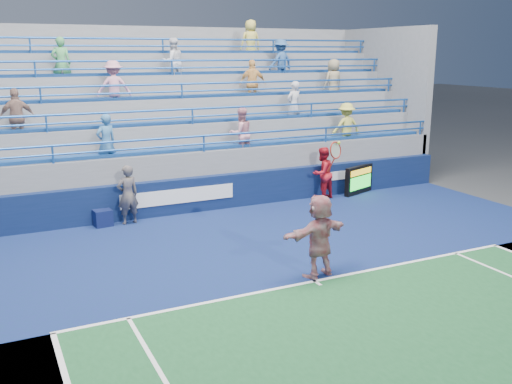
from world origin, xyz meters
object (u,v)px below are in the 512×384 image
judge_chair (102,217)px  tennis_player (319,236)px  line_judge (128,195)px  ball_girl (322,173)px  serve_speed_board (359,180)px

judge_chair → tennis_player: size_ratio=0.29×
line_judge → ball_girl: size_ratio=0.98×
tennis_player → ball_girl: size_ratio=1.70×
serve_speed_board → tennis_player: size_ratio=0.47×
judge_chair → line_judge: size_ratio=0.50×
serve_speed_board → ball_girl: bearing=-178.5°
judge_chair → tennis_player: 6.99m
serve_speed_board → ball_girl: 1.60m
serve_speed_board → tennis_player: tennis_player is taller
serve_speed_board → line_judge: 8.20m
serve_speed_board → judge_chair: serve_speed_board is taller
line_judge → ball_girl: (6.63, 0.04, 0.02)m
serve_speed_board → tennis_player: bearing=-132.1°
serve_speed_board → judge_chair: bearing=179.6°
serve_speed_board → tennis_player: (-5.32, -5.89, 0.44)m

